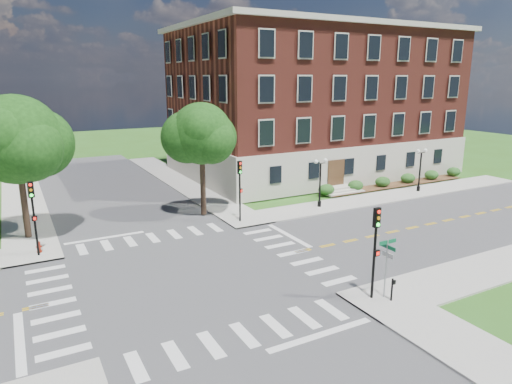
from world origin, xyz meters
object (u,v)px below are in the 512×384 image
twin_lamp_west (320,180)px  traffic_signal_nw (33,209)px  push_button_post (392,288)px  fire_hydrant (39,247)px  traffic_signal_se (375,241)px  street_sign_pole (387,257)px  twin_lamp_east (420,167)px  traffic_signal_ne (240,183)px

twin_lamp_west → traffic_signal_nw: bearing=-178.2°
push_button_post → fire_hydrant: (-15.25, 15.75, -0.33)m
traffic_signal_se → twin_lamp_west: traffic_signal_se is taller
fire_hydrant → push_button_post: bearing=-45.9°
traffic_signal_se → push_button_post: size_ratio=4.00×
traffic_signal_se → push_button_post: bearing=-47.8°
twin_lamp_west → push_button_post: size_ratio=3.53×
traffic_signal_nw → twin_lamp_west: size_ratio=1.13×
street_sign_pole → fire_hydrant: (-15.21, 15.25, -1.84)m
street_sign_pole → push_button_post: street_sign_pole is taller
twin_lamp_west → twin_lamp_east: bearing=-0.5°
twin_lamp_east → push_button_post: 24.93m
traffic_signal_nw → push_button_post: (15.32, -15.22, -2.39)m
traffic_signal_ne → push_button_post: size_ratio=4.00×
push_button_post → street_sign_pole: bearing=94.2°
traffic_signal_nw → fire_hydrant: 2.77m
traffic_signal_ne → fire_hydrant: traffic_signal_ne is taller
traffic_signal_ne → fire_hydrant: size_ratio=6.40×
traffic_signal_ne → traffic_signal_nw: bearing=-178.9°
traffic_signal_ne → push_button_post: (0.84, -15.50, -2.39)m
push_button_post → fire_hydrant: 21.92m
street_sign_pole → push_button_post: 1.59m
traffic_signal_se → traffic_signal_ne: size_ratio=1.00×
twin_lamp_west → fire_hydrant: bearing=-179.5°
street_sign_pole → push_button_post: bearing=-85.8°
traffic_signal_se → fire_hydrant: traffic_signal_se is taller
traffic_signal_ne → fire_hydrant: bearing=179.0°
street_sign_pole → traffic_signal_nw: bearing=136.1°
twin_lamp_west → street_sign_pole: bearing=-114.9°
traffic_signal_nw → twin_lamp_east: traffic_signal_nw is taller
traffic_signal_nw → twin_lamp_west: traffic_signal_nw is taller
traffic_signal_ne → traffic_signal_se: bearing=-89.3°
twin_lamp_west → twin_lamp_east: size_ratio=1.00×
traffic_signal_nw → twin_lamp_east: (34.49, 0.62, -0.66)m
traffic_signal_se → traffic_signal_nw: (-14.66, 14.50, 0.00)m
traffic_signal_se → push_button_post: traffic_signal_se is taller
twin_lamp_west → traffic_signal_ne: bearing=-176.8°
traffic_signal_nw → push_button_post: bearing=-44.8°
traffic_signal_ne → traffic_signal_nw: 14.48m
twin_lamp_east → push_button_post: twin_lamp_east is taller
fire_hydrant → traffic_signal_ne: bearing=-1.0°
traffic_signal_nw → twin_lamp_east: size_ratio=1.13×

